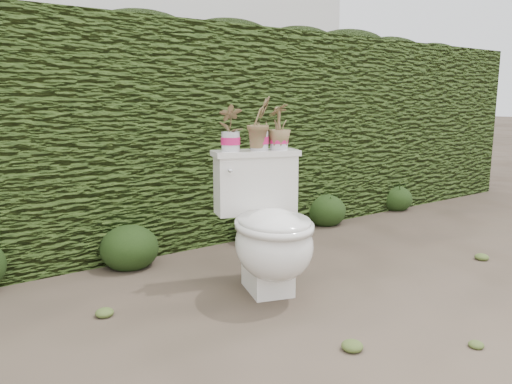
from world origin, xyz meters
TOP-DOWN VIEW (x-y plane):
  - ground at (0.00, 0.00)m, footprint 60.00×60.00m
  - hedge at (0.00, 1.60)m, footprint 8.00×1.00m
  - house_wall at (0.60, 6.00)m, footprint 8.00×3.50m
  - toilet at (-0.00, 0.14)m, footprint 0.64×0.78m
  - potted_plant_left at (-0.07, 0.41)m, footprint 0.15×0.13m
  - potted_plant_center at (0.09, 0.36)m, footprint 0.20×0.19m
  - potted_plant_right at (0.21, 0.32)m, footprint 0.19×0.19m
  - liriope_clump_2 at (-0.46, 1.02)m, footprint 0.37×0.37m
  - liriope_clump_3 at (0.57, 0.99)m, footprint 0.37×0.37m
  - liriope_clump_4 at (1.34, 1.10)m, footprint 0.36×0.36m
  - liriope_clump_5 at (2.32, 1.13)m, footprint 0.33×0.33m

SIDE VIEW (x-z plane):
  - ground at x=0.00m, z-range 0.00..0.00m
  - liriope_clump_5 at x=2.32m, z-range 0.00..0.26m
  - liriope_clump_4 at x=1.34m, z-range 0.00..0.29m
  - liriope_clump_3 at x=0.57m, z-range 0.00..0.29m
  - liriope_clump_2 at x=-0.46m, z-range 0.00..0.30m
  - toilet at x=0.00m, z-range -0.03..0.74m
  - hedge at x=0.00m, z-range 0.00..1.60m
  - potted_plant_left at x=-0.07m, z-range 0.78..1.03m
  - potted_plant_right at x=0.21m, z-range 0.78..1.03m
  - potted_plant_center at x=0.09m, z-range 0.78..1.07m
  - house_wall at x=0.60m, z-range 0.00..4.00m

